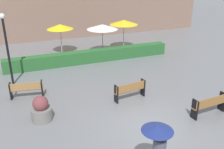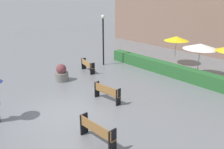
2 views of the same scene
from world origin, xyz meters
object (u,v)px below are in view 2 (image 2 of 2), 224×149
(bench_far_left, at_px, (87,65))
(patio_umbrella_yellow, at_px, (176,39))
(patio_umbrella_white, at_px, (200,46))
(bench_near_right, at_px, (97,130))
(lamp_post, at_px, (103,35))
(planter_pot, at_px, (62,74))
(bench_mid_center, at_px, (107,92))

(bench_far_left, relative_size, patio_umbrella_yellow, 0.72)
(bench_far_left, height_order, patio_umbrella_white, patio_umbrella_white)
(bench_far_left, height_order, patio_umbrella_yellow, patio_umbrella_yellow)
(bench_far_left, xyz_separation_m, bench_near_right, (7.36, -4.66, 0.04))
(bench_far_left, bearing_deg, lamp_post, 107.40)
(bench_near_right, distance_m, planter_pot, 7.29)
(bench_mid_center, bearing_deg, bench_far_left, 156.76)
(bench_near_right, distance_m, patio_umbrella_white, 10.00)
(bench_mid_center, bearing_deg, bench_near_right, -45.13)
(bench_far_left, height_order, lamp_post, lamp_post)
(bench_far_left, bearing_deg, bench_near_right, -32.32)
(bench_far_left, height_order, bench_near_right, bench_near_right)
(bench_far_left, xyz_separation_m, planter_pot, (0.44, -2.36, -0.01))
(planter_pot, xyz_separation_m, patio_umbrella_yellow, (2.59, 8.83, 1.63))
(bench_far_left, distance_m, patio_umbrella_yellow, 7.32)
(bench_mid_center, height_order, planter_pot, planter_pot)
(planter_pot, bearing_deg, lamp_post, 103.74)
(bench_far_left, xyz_separation_m, bench_mid_center, (4.76, -2.04, 0.03))
(lamp_post, distance_m, patio_umbrella_yellow, 5.78)
(bench_near_right, distance_m, patio_umbrella_yellow, 12.04)
(lamp_post, xyz_separation_m, patio_umbrella_yellow, (3.66, 4.47, -0.30))
(bench_near_right, bearing_deg, lamp_post, 140.20)
(bench_mid_center, height_order, patio_umbrella_yellow, patio_umbrella_yellow)
(planter_pot, relative_size, lamp_post, 0.29)
(bench_mid_center, height_order, bench_near_right, bench_near_right)
(lamp_post, relative_size, patio_umbrella_yellow, 1.72)
(patio_umbrella_yellow, bearing_deg, planter_pot, -106.35)
(planter_pot, xyz_separation_m, lamp_post, (-1.07, 4.36, 1.93))
(lamp_post, bearing_deg, patio_umbrella_yellow, 50.72)
(patio_umbrella_white, bearing_deg, bench_far_left, -138.95)
(planter_pot, distance_m, patio_umbrella_white, 9.36)
(planter_pot, relative_size, patio_umbrella_white, 0.48)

